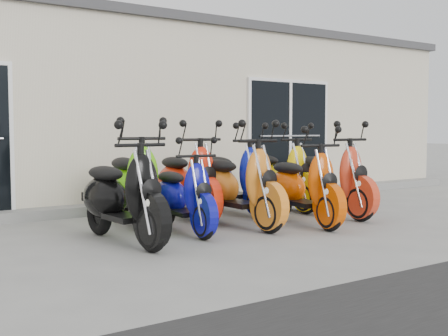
{
  "coord_description": "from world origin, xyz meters",
  "views": [
    {
      "loc": [
        -4.66,
        -6.38,
        1.34
      ],
      "look_at": [
        0.0,
        0.6,
        0.75
      ],
      "focal_mm": 45.0,
      "sensor_mm": 36.0,
      "label": 1
    }
  ],
  "objects_px": {
    "scooter_front_red": "(329,168)",
    "scooter_back_blue": "(232,168)",
    "scooter_front_black": "(122,182)",
    "scooter_front_orange_a": "(237,173)",
    "scooter_back_green": "(132,171)",
    "scooter_back_red": "(187,170)",
    "scooter_front_blue": "(183,185)",
    "scooter_front_orange_b": "(303,175)",
    "scooter_back_yellow": "(279,166)"
  },
  "relations": [
    {
      "from": "scooter_front_orange_b",
      "to": "scooter_back_red",
      "type": "height_order",
      "value": "scooter_back_red"
    },
    {
      "from": "scooter_front_black",
      "to": "scooter_back_red",
      "type": "xyz_separation_m",
      "value": [
        1.51,
        1.12,
        0.02
      ]
    },
    {
      "from": "scooter_back_red",
      "to": "scooter_back_green",
      "type": "bearing_deg",
      "value": -174.39
    },
    {
      "from": "scooter_front_blue",
      "to": "scooter_front_orange_a",
      "type": "distance_m",
      "value": 0.86
    },
    {
      "from": "scooter_front_black",
      "to": "scooter_back_blue",
      "type": "relative_size",
      "value": 1.0
    },
    {
      "from": "scooter_front_blue",
      "to": "scooter_back_blue",
      "type": "relative_size",
      "value": 0.87
    },
    {
      "from": "scooter_front_blue",
      "to": "scooter_back_green",
      "type": "relative_size",
      "value": 0.83
    },
    {
      "from": "scooter_front_orange_b",
      "to": "scooter_front_red",
      "type": "bearing_deg",
      "value": 31.78
    },
    {
      "from": "scooter_back_green",
      "to": "scooter_back_red",
      "type": "relative_size",
      "value": 1.02
    },
    {
      "from": "scooter_front_red",
      "to": "scooter_back_blue",
      "type": "height_order",
      "value": "scooter_front_red"
    },
    {
      "from": "scooter_back_blue",
      "to": "scooter_front_blue",
      "type": "bearing_deg",
      "value": -148.03
    },
    {
      "from": "scooter_front_red",
      "to": "scooter_back_yellow",
      "type": "xyz_separation_m",
      "value": [
        -0.19,
        0.96,
        -0.01
      ]
    },
    {
      "from": "scooter_back_green",
      "to": "scooter_back_yellow",
      "type": "distance_m",
      "value": 2.66
    },
    {
      "from": "scooter_back_green",
      "to": "scooter_back_red",
      "type": "bearing_deg",
      "value": 9.56
    },
    {
      "from": "scooter_front_black",
      "to": "scooter_back_yellow",
      "type": "bearing_deg",
      "value": 14.46
    },
    {
      "from": "scooter_back_red",
      "to": "scooter_back_yellow",
      "type": "xyz_separation_m",
      "value": [
        1.77,
        0.02,
        -0.01
      ]
    },
    {
      "from": "scooter_back_red",
      "to": "scooter_front_red",
      "type": "bearing_deg",
      "value": -21.39
    },
    {
      "from": "scooter_front_orange_a",
      "to": "scooter_back_red",
      "type": "distance_m",
      "value": 0.97
    },
    {
      "from": "scooter_front_blue",
      "to": "scooter_back_yellow",
      "type": "relative_size",
      "value": 0.86
    },
    {
      "from": "scooter_back_green",
      "to": "scooter_back_red",
      "type": "height_order",
      "value": "scooter_back_green"
    },
    {
      "from": "scooter_front_red",
      "to": "scooter_back_green",
      "type": "height_order",
      "value": "scooter_back_green"
    },
    {
      "from": "scooter_front_black",
      "to": "scooter_back_green",
      "type": "relative_size",
      "value": 0.96
    },
    {
      "from": "scooter_back_blue",
      "to": "scooter_back_yellow",
      "type": "height_order",
      "value": "scooter_back_yellow"
    },
    {
      "from": "scooter_front_orange_b",
      "to": "scooter_back_red",
      "type": "distance_m",
      "value": 1.72
    },
    {
      "from": "scooter_back_blue",
      "to": "scooter_front_orange_a",
      "type": "bearing_deg",
      "value": -123.07
    },
    {
      "from": "scooter_back_blue",
      "to": "scooter_back_yellow",
      "type": "relative_size",
      "value": 1.0
    },
    {
      "from": "scooter_front_blue",
      "to": "scooter_front_orange_b",
      "type": "bearing_deg",
      "value": -8.23
    },
    {
      "from": "scooter_front_orange_b",
      "to": "scooter_back_blue",
      "type": "xyz_separation_m",
      "value": [
        -0.28,
        1.32,
        0.03
      ]
    },
    {
      "from": "scooter_front_red",
      "to": "scooter_back_green",
      "type": "xyz_separation_m",
      "value": [
        -2.85,
        0.93,
        0.02
      ]
    },
    {
      "from": "scooter_front_black",
      "to": "scooter_front_orange_a",
      "type": "bearing_deg",
      "value": 1.21
    },
    {
      "from": "scooter_front_black",
      "to": "scooter_back_blue",
      "type": "xyz_separation_m",
      "value": [
        2.35,
        1.14,
        0.0
      ]
    },
    {
      "from": "scooter_back_yellow",
      "to": "scooter_front_orange_b",
      "type": "bearing_deg",
      "value": -115.55
    },
    {
      "from": "scooter_back_green",
      "to": "scooter_back_red",
      "type": "xyz_separation_m",
      "value": [
        0.88,
        0.02,
        -0.01
      ]
    },
    {
      "from": "scooter_back_blue",
      "to": "scooter_front_red",
      "type": "bearing_deg",
      "value": -42.24
    },
    {
      "from": "scooter_front_black",
      "to": "scooter_front_orange_b",
      "type": "distance_m",
      "value": 2.64
    },
    {
      "from": "scooter_front_orange_a",
      "to": "scooter_back_blue",
      "type": "distance_m",
      "value": 1.12
    },
    {
      "from": "scooter_front_black",
      "to": "scooter_front_orange_b",
      "type": "bearing_deg",
      "value": -8.57
    },
    {
      "from": "scooter_front_orange_a",
      "to": "scooter_back_blue",
      "type": "xyz_separation_m",
      "value": [
        0.59,
        0.96,
        -0.01
      ]
    },
    {
      "from": "scooter_front_blue",
      "to": "scooter_back_red",
      "type": "distance_m",
      "value": 1.12
    },
    {
      "from": "scooter_back_green",
      "to": "scooter_back_blue",
      "type": "distance_m",
      "value": 1.72
    },
    {
      "from": "scooter_back_yellow",
      "to": "scooter_back_green",
      "type": "bearing_deg",
      "value": -178.42
    },
    {
      "from": "scooter_front_orange_a",
      "to": "scooter_front_black",
      "type": "bearing_deg",
      "value": -176.35
    },
    {
      "from": "scooter_front_black",
      "to": "scooter_front_orange_a",
      "type": "height_order",
      "value": "scooter_front_orange_a"
    },
    {
      "from": "scooter_front_orange_b",
      "to": "scooter_back_blue",
      "type": "height_order",
      "value": "scooter_back_blue"
    },
    {
      "from": "scooter_front_orange_b",
      "to": "scooter_front_red",
      "type": "xyz_separation_m",
      "value": [
        0.84,
        0.35,
        0.04
      ]
    },
    {
      "from": "scooter_front_red",
      "to": "scooter_front_blue",
      "type": "bearing_deg",
      "value": -178.28
    },
    {
      "from": "scooter_front_blue",
      "to": "scooter_back_green",
      "type": "height_order",
      "value": "scooter_back_green"
    },
    {
      "from": "scooter_back_blue",
      "to": "scooter_front_black",
      "type": "bearing_deg",
      "value": -155.85
    },
    {
      "from": "scooter_front_orange_a",
      "to": "scooter_back_blue",
      "type": "relative_size",
      "value": 1.02
    },
    {
      "from": "scooter_front_blue",
      "to": "scooter_front_orange_b",
      "type": "xyz_separation_m",
      "value": [
        1.72,
        -0.37,
        0.07
      ]
    }
  ]
}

